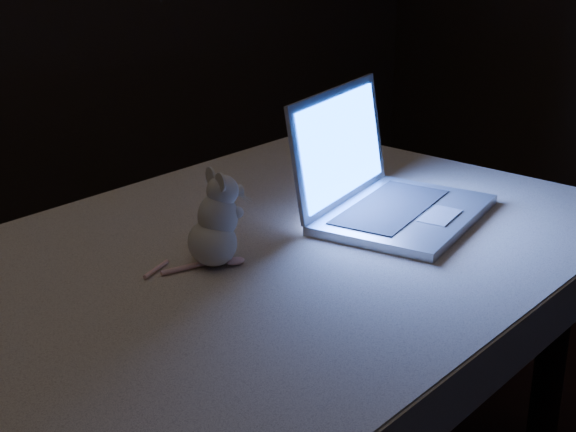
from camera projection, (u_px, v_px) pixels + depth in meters
name	position (u px, v px, depth m)	size (l,w,h in m)	color
table	(266.00, 419.00, 1.94)	(1.57, 1.01, 0.84)	black
tablecloth	(283.00, 274.00, 1.80)	(1.68, 1.12, 0.11)	beige
laptop	(408.00, 159.00, 1.91)	(0.43, 0.38, 0.29)	#B0B0B4
plush_mouse	(211.00, 219.00, 1.68)	(0.15, 0.15, 0.20)	silver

